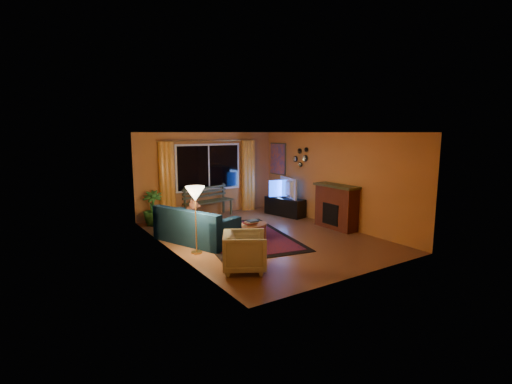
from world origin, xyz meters
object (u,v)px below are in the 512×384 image
armchair (245,250)px  tv_console (285,207)px  bench (209,209)px  coffee_table (249,232)px  sofa (196,225)px  floor_lamp (196,220)px

armchair → tv_console: size_ratio=0.61×
bench → tv_console: 2.29m
coffee_table → bench: bearing=84.6°
bench → sofa: (-1.33, -2.13, 0.17)m
bench → armchair: size_ratio=2.00×
armchair → floor_lamp: bearing=44.0°
armchair → floor_lamp: floor_lamp is taller
armchair → tv_console: armchair is taller
bench → sofa: size_ratio=0.79×
coffee_table → tv_console: bearing=35.5°
sofa → armchair: (0.02, -2.14, -0.01)m
bench → sofa: sofa is taller
sofa → tv_console: 3.54m
sofa → armchair: size_ratio=2.53×
armchair → coffee_table: size_ratio=0.77×
coffee_table → tv_console: size_ratio=0.78×
tv_console → coffee_table: bearing=-157.1°
floor_lamp → coffee_table: size_ratio=1.38×
sofa → tv_console: (3.37, 1.09, -0.13)m
floor_lamp → sofa: bearing=66.4°
sofa → floor_lamp: 0.88m
armchair → coffee_table: armchair is taller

